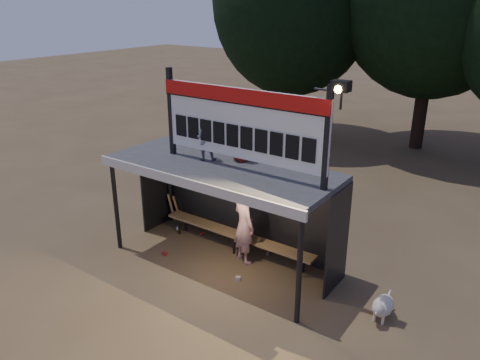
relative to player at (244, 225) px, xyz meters
The scene contains 11 objects.
ground 1.01m from the player, 138.40° to the right, with size 80.00×80.00×0.00m, color brown.
player is the anchor object (origin of this frame).
child_a 2.12m from the player, 165.08° to the right, with size 0.48×0.37×0.98m, color slate.
child_b 1.96m from the player, 141.83° to the left, with size 0.50×0.33×1.03m, color maroon.
dugout_shelter 1.03m from the player, 167.80° to the right, with size 5.10×2.08×2.32m.
scoreboard_assembly 2.46m from the player, 59.55° to the right, with size 4.10×0.27×1.99m.
bench 0.63m from the player, 147.90° to the left, with size 4.00×0.35×0.48m.
tree_left 11.58m from the player, 114.27° to the left, with size 6.46×6.46×9.27m.
dog 3.34m from the player, ahead, with size 0.36×0.81×0.49m.
bats 2.57m from the player, 168.63° to the left, with size 0.47×0.33×0.84m.
litter 1.30m from the player, behind, with size 2.75×1.51×0.08m.
Camera 1 is at (5.65, -7.30, 5.54)m, focal length 35.00 mm.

